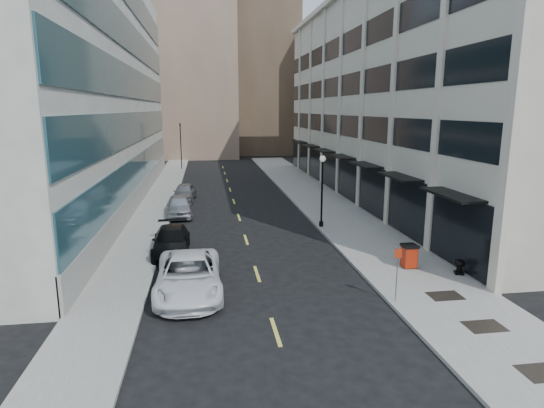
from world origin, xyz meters
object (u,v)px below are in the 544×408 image
object	(u,v)px
traffic_signal	(180,126)
lamppost	(322,184)
sign_post	(398,265)
trash_bin	(409,255)
car_black_pickup	(171,241)
urn_planter	(459,265)
car_grey_sedan	(185,192)
car_white_van	(189,275)
car_silver_sedan	(179,206)

from	to	relation	value
traffic_signal	lamppost	size ratio (longest dim) A/B	1.42
traffic_signal	sign_post	bearing A→B (deg)	-76.31
sign_post	trash_bin	bearing A→B (deg)	67.62
car_black_pickup	trash_bin	size ratio (longest dim) A/B	4.21
car_black_pickup	urn_planter	bearing A→B (deg)	-23.94
lamppost	urn_planter	world-z (taller)	lamppost
car_grey_sedan	urn_planter	world-z (taller)	car_grey_sedan
traffic_signal	urn_planter	xyz separation A→B (m)	(15.10, -41.84, -5.11)
traffic_signal	lamppost	distance (m)	33.88
car_white_van	car_silver_sedan	distance (m)	15.05
car_black_pickup	car_grey_sedan	bearing A→B (deg)	87.95
car_grey_sedan	car_white_van	bearing A→B (deg)	-81.91
traffic_signal	car_black_pickup	bearing A→B (deg)	-88.20
car_black_pickup	trash_bin	world-z (taller)	car_black_pickup
trash_bin	sign_post	distance (m)	4.49
lamppost	urn_planter	distance (m)	11.01
car_white_van	urn_planter	bearing A→B (deg)	-0.07
traffic_signal	car_white_van	size ratio (longest dim) A/B	1.15
car_black_pickup	car_grey_sedan	distance (m)	15.12
car_white_van	car_grey_sedan	distance (m)	21.03
car_silver_sedan	urn_planter	world-z (taller)	car_silver_sedan
car_black_pickup	lamppost	xyz separation A→B (m)	(9.67, 4.12, 2.30)
car_silver_sedan	car_black_pickup	bearing A→B (deg)	-93.37
car_grey_sedan	car_black_pickup	bearing A→B (deg)	-85.14
car_silver_sedan	car_white_van	bearing A→B (deg)	-89.15
lamppost	sign_post	bearing A→B (deg)	-90.00
car_black_pickup	traffic_signal	bearing A→B (deg)	90.13
car_grey_sedan	car_silver_sedan	bearing A→B (deg)	-86.27
car_silver_sedan	sign_post	world-z (taller)	sign_post
lamppost	car_grey_sedan	bearing A→B (deg)	131.01
car_grey_sedan	trash_bin	xyz separation A→B (m)	(11.86, -19.60, 0.04)
traffic_signal	car_grey_sedan	world-z (taller)	traffic_signal
car_black_pickup	car_white_van	bearing A→B (deg)	-80.68
lamppost	urn_planter	bearing A→B (deg)	-66.39
car_white_van	car_black_pickup	world-z (taller)	car_white_van
lamppost	sign_post	xyz separation A→B (m)	(0.00, -12.35, -1.33)
traffic_signal	car_silver_sedan	world-z (taller)	traffic_signal
car_black_pickup	car_silver_sedan	size ratio (longest dim) A/B	1.09
car_white_van	car_black_pickup	distance (m)	6.00
lamppost	sign_post	distance (m)	12.42
traffic_signal	car_white_van	world-z (taller)	traffic_signal
car_silver_sedan	lamppost	distance (m)	11.16
traffic_signal	lamppost	bearing A→B (deg)	-71.35
car_white_van	lamppost	xyz separation A→B (m)	(8.53, 10.00, 2.19)
trash_bin	sign_post	world-z (taller)	sign_post
car_black_pickup	trash_bin	bearing A→B (deg)	-22.21
trash_bin	lamppost	bearing A→B (deg)	104.06
car_grey_sedan	urn_planter	size ratio (longest dim) A/B	5.92
sign_post	urn_planter	distance (m)	5.10
car_silver_sedan	urn_planter	size ratio (longest dim) A/B	6.17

